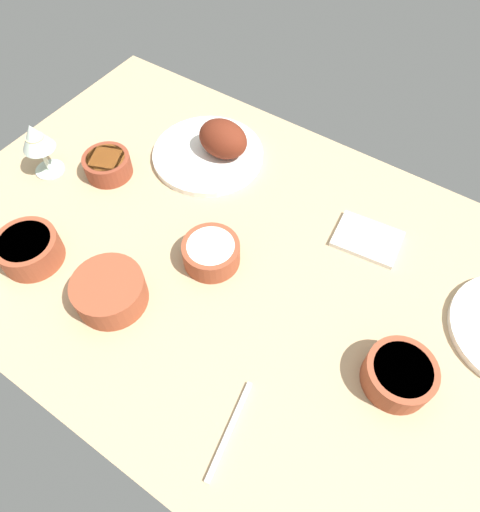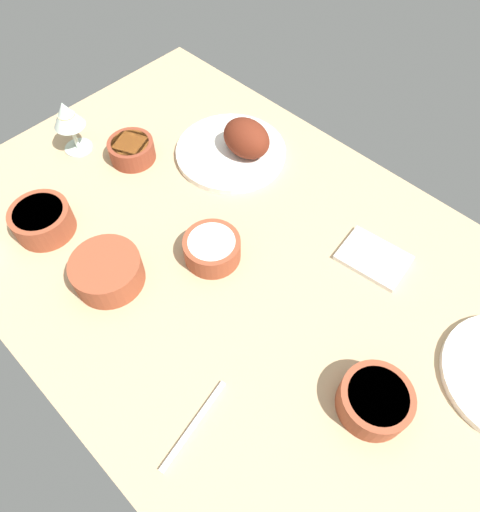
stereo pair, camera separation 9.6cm
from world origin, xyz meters
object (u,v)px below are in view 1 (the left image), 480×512
Objects in this scene: folded_napkin at (367,239)px; bowl_cream at (211,252)px; bowl_sauce at (110,291)px; bowl_soup at (107,165)px; fork_loose at (230,430)px; bowl_potatoes at (29,249)px; bowl_pasta at (399,374)px; plate_far_side at (215,147)px; wine_glass at (36,139)px.

bowl_cream is at bearing 42.56° from folded_napkin.
bowl_sauce reaches higher than bowl_soup.
bowl_cream is 21.86cm from bowl_sauce.
fork_loose is (-34.13, 7.93, -3.04)cm from bowl_sauce.
bowl_sauce is (-21.03, -1.90, 0.04)cm from bowl_potatoes.
bowl_pasta is at bearing -166.58° from bowl_potatoes.
bowl_potatoes and bowl_sauce have the same top height.
bowl_potatoes is 1.07× the size of bowl_cream.
folded_napkin is at bearing -130.75° from bowl_sauce.
bowl_pasta is at bearing 172.85° from bowl_soup.
bowl_pasta is 31.25cm from fork_loose.
fork_loose is (-55.16, 6.03, -3.00)cm from bowl_potatoes.
bowl_cream is at bearing 30.69° from fork_loose.
bowl_cream reaches higher than bowl_soup.
bowl_soup is (79.10, -9.92, -0.42)cm from bowl_pasta.
bowl_pasta reaches higher than fork_loose.
plate_far_side is 67.42cm from bowl_pasta.
bowl_cream reaches higher than fork_loose.
bowl_sauce is 35.17cm from fork_loose.
bowl_pasta is 0.70× the size of fork_loose.
fork_loose is at bearing 87.42° from folded_napkin.
folded_napkin is (-25.41, -23.33, -2.36)cm from bowl_cream.
bowl_pasta reaches higher than bowl_soup.
plate_far_side reaches higher than bowl_soup.
bowl_sauce is 1.28× the size of bowl_soup.
wine_glass is at bearing 30.67° from bowl_soup.
bowl_soup is 0.63× the size of fork_loose.
plate_far_side is 1.56× the size of fork_loose.
plate_far_side is 1.99× the size of wine_glass.
folded_napkin is at bearing 176.23° from plate_far_side.
bowl_cream is at bearing -146.99° from bowl_potatoes.
bowl_pasta is 0.87× the size of bowl_sauce.
folded_napkin is (-57.42, -44.12, -2.80)cm from bowl_potatoes.
plate_far_side reaches higher than bowl_sauce.
wine_glass reaches higher than bowl_pasta.
bowl_soup is at bearing 14.85° from folded_napkin.
plate_far_side is at bearing -139.30° from wine_glass.
bowl_soup is 0.81× the size of wine_glass.
plate_far_side is 43.37cm from folded_napkin.
bowl_sauce is at bearing 16.51° from bowl_pasta.
bowl_cream is at bearing 124.20° from plate_far_side.
bowl_sauce is at bearing 66.82° from fork_loose.
wine_glass reaches higher than folded_napkin.
bowl_pasta is at bearing 123.92° from folded_napkin.
bowl_pasta is 79.72cm from bowl_soup.
bowl_soup is 63.63cm from folded_napkin.
bowl_soup is (18.26, 19.15, -0.32)cm from plate_far_side.
bowl_potatoes is 0.93× the size of folded_napkin.
folded_napkin is (-36.39, -42.23, -2.84)cm from bowl_sauce.
bowl_potatoes is 27.14cm from wine_glass.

